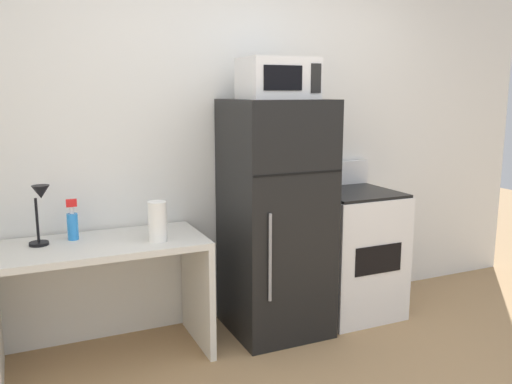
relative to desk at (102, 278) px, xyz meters
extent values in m
cube|color=white|center=(1.12, 0.37, 0.77)|extent=(5.00, 0.10, 2.60)
cube|color=silver|center=(0.00, 0.00, 0.20)|extent=(1.23, 0.59, 0.04)
cube|color=silver|center=(0.59, 0.00, -0.17)|extent=(0.04, 0.59, 0.71)
cylinder|color=black|center=(-0.33, 0.09, 0.23)|extent=(0.11, 0.11, 0.02)
cylinder|color=black|center=(-0.33, 0.09, 0.37)|extent=(0.02, 0.02, 0.26)
cone|color=black|center=(-0.30, 0.07, 0.54)|extent=(0.10, 0.10, 0.08)
cylinder|color=white|center=(0.32, -0.11, 0.34)|extent=(0.11, 0.11, 0.24)
cylinder|color=#2D8CEA|center=(-0.14, 0.13, 0.30)|extent=(0.06, 0.06, 0.16)
cylinder|color=white|center=(-0.14, 0.13, 0.40)|extent=(0.02, 0.02, 0.04)
cube|color=red|center=(-0.14, 0.12, 0.45)|extent=(0.06, 0.03, 0.04)
cube|color=black|center=(1.15, -0.02, 0.26)|extent=(0.62, 0.63, 1.58)
cube|color=black|center=(1.15, -0.34, 0.61)|extent=(0.61, 0.00, 0.01)
cylinder|color=gray|center=(0.95, -0.35, 0.10)|extent=(0.02, 0.02, 0.55)
cube|color=silver|center=(1.15, -0.04, 1.18)|extent=(0.46, 0.34, 0.26)
cube|color=black|center=(1.10, -0.21, 1.18)|extent=(0.26, 0.01, 0.15)
cube|color=black|center=(1.33, -0.21, 1.18)|extent=(0.07, 0.01, 0.18)
cube|color=white|center=(1.79, 0.00, -0.08)|extent=(0.59, 0.60, 0.90)
cube|color=black|center=(1.79, 0.00, 0.38)|extent=(0.57, 0.58, 0.02)
cube|color=white|center=(1.79, 0.28, 0.48)|extent=(0.59, 0.04, 0.18)
cube|color=black|center=(1.79, -0.31, -0.03)|extent=(0.38, 0.01, 0.20)
camera|label=1|loc=(-0.41, -3.16, 1.10)|focal=37.49mm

